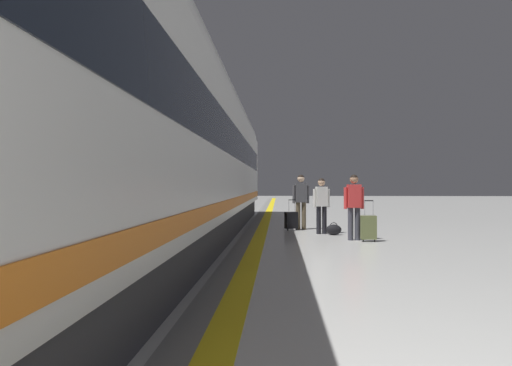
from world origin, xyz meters
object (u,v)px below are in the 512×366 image
passenger_mid (301,198)px  suitcase_mid (291,220)px  passenger_far (354,202)px  suitcase_far (368,227)px  high_speed_train (105,112)px  duffel_bag_near (334,230)px  passenger_near (322,202)px

passenger_mid → suitcase_mid: bearing=-137.6°
passenger_far → suitcase_mid: bearing=121.4°
suitcase_far → high_speed_train: bearing=-132.3°
suitcase_mid → suitcase_far: 3.39m
high_speed_train → suitcase_mid: size_ratio=36.93×
high_speed_train → suitcase_far: size_ratio=34.30×
passenger_mid → suitcase_far: bearing=-63.4°
duffel_bag_near → suitcase_far: bearing=-65.2°
passenger_near → passenger_far: (0.70, -1.53, 0.04)m
high_speed_train → passenger_near: size_ratio=22.09×
passenger_mid → suitcase_far: passenger_mid is taller
suitcase_mid → suitcase_far: size_ratio=0.93×
suitcase_mid → suitcase_far: bearing=-56.4°
high_speed_train → passenger_near: 8.17m
high_speed_train → passenger_mid: 9.11m
duffel_bag_near → passenger_mid: 2.01m
suitcase_mid → passenger_far: (1.56, -2.55, 0.67)m
passenger_near → suitcase_mid: size_ratio=1.67×
high_speed_train → passenger_near: high_speed_train is taller
duffel_bag_near → passenger_far: 1.55m
duffel_bag_near → passenger_mid: passenger_mid is taller
passenger_far → suitcase_far: passenger_far is taller
passenger_near → passenger_far: bearing=-65.4°
high_speed_train → suitcase_mid: high_speed_train is taller
passenger_near → passenger_mid: bearing=112.2°
passenger_near → suitcase_far: size_ratio=1.55×
suitcase_far → passenger_near: bearing=119.5°
high_speed_train → suitcase_far: high_speed_train is taller
passenger_far → suitcase_far: (0.32, -0.27, -0.63)m
high_speed_train → suitcase_far: 7.45m
duffel_bag_near → suitcase_mid: size_ratio=0.45×
passenger_far → duffel_bag_near: bearing=106.9°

